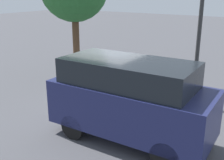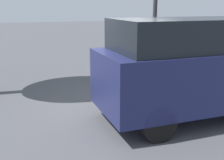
% 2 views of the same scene
% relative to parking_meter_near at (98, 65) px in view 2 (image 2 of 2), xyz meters
% --- Properties ---
extents(ground_plane, '(80.00, 80.00, 0.00)m').
position_rel_parking_meter_near_xyz_m(ground_plane, '(0.24, -0.45, -1.04)').
color(ground_plane, '#4C4C51').
extents(parking_meter_near, '(0.20, 0.11, 1.42)m').
position_rel_parking_meter_near_xyz_m(parking_meter_near, '(0.00, 0.00, 0.00)').
color(parking_meter_near, '#9E9EA3').
rests_on(parking_meter_near, ground).
extents(lamp_post, '(0.44, 0.44, 6.01)m').
position_rel_parking_meter_near_xyz_m(lamp_post, '(2.54, 1.77, 0.76)').
color(lamp_post, beige).
rests_on(lamp_post, ground).
extents(parked_van, '(4.55, 2.02, 2.32)m').
position_rel_parking_meter_near_xyz_m(parked_van, '(1.82, -1.72, 0.21)').
color(parked_van, navy).
rests_on(parked_van, ground).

